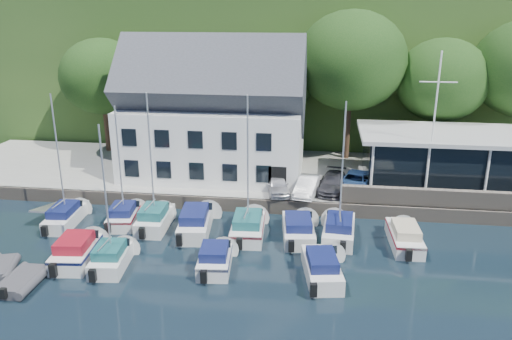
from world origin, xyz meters
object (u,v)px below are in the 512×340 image
(car_white, at_px, (308,186))
(car_blue, at_px, (355,181))
(boat_r1_2, at_px, (151,159))
(boat_r2_0, at_px, (77,248))
(car_silver, at_px, (277,185))
(boat_r1_4, at_px, (248,168))
(boat_r1_1, at_px, (120,164))
(boat_r1_6, at_px, (342,169))
(boat_r1_3, at_px, (196,219))
(boat_r1_7, at_px, (405,234))
(dinghy_0, at_px, (1,266))
(boat_r1_0, at_px, (59,164))
(car_dgrey, at_px, (332,183))
(club_pavilion, at_px, (447,159))
(harbor_building, at_px, (214,120))
(flagpole, at_px, (433,127))
(boat_r2_1, at_px, (106,195))
(boat_r1_5, at_px, (298,227))
(dinghy_1, at_px, (22,279))
(boat_r2_2, at_px, (215,256))
(boat_r2_3, at_px, (322,265))

(car_white, relative_size, car_blue, 0.98)
(car_blue, bearing_deg, boat_r1_2, -135.13)
(car_white, xyz_separation_m, boat_r2_0, (-12.83, -9.85, -0.88))
(car_silver, xyz_separation_m, boat_r1_4, (-1.38, -5.18, 2.91))
(boat_r1_1, height_order, boat_r1_6, boat_r1_6)
(boat_r1_6, bearing_deg, boat_r1_2, -175.80)
(car_white, relative_size, boat_r1_3, 0.55)
(boat_r1_7, relative_size, dinghy_0, 2.25)
(boat_r1_0, distance_m, dinghy_0, 7.66)
(car_blue, bearing_deg, car_dgrey, -144.69)
(club_pavilion, distance_m, car_blue, 7.27)
(harbor_building, distance_m, flagpole, 16.49)
(flagpole, xyz_separation_m, boat_r1_2, (-18.27, -5.52, -1.39))
(car_silver, bearing_deg, harbor_building, 131.59)
(car_blue, xyz_separation_m, boat_r1_0, (-19.49, -6.49, 2.53))
(car_dgrey, height_order, boat_r1_3, car_dgrey)
(car_blue, height_order, boat_r2_0, car_blue)
(dinghy_0, bearing_deg, boat_r1_0, 68.38)
(car_blue, relative_size, boat_r1_1, 0.48)
(car_white, relative_size, boat_r1_2, 0.42)
(boat_r1_6, height_order, boat_r1_7, boat_r1_6)
(club_pavilion, height_order, boat_r2_1, boat_r2_1)
(harbor_building, relative_size, boat_r1_4, 1.58)
(car_dgrey, bearing_deg, dinghy_0, -136.94)
(boat_r1_0, relative_size, boat_r2_0, 1.41)
(boat_r1_0, bearing_deg, dinghy_0, -98.07)
(boat_r1_1, distance_m, boat_r1_5, 12.29)
(boat_r1_7, relative_size, boat_r2_0, 1.05)
(harbor_building, bearing_deg, car_silver, -36.11)
(boat_r2_0, distance_m, dinghy_1, 3.47)
(harbor_building, xyz_separation_m, dinghy_0, (-8.72, -15.68, -5.02))
(club_pavilion, height_order, car_silver, club_pavilion)
(car_dgrey, xyz_separation_m, boat_r1_5, (-2.16, -6.03, -0.91))
(boat_r1_0, xyz_separation_m, boat_r1_4, (12.44, -0.10, 0.32))
(boat_r1_0, xyz_separation_m, boat_r1_1, (3.88, 0.56, -0.02))
(car_dgrey, height_order, boat_r1_0, boat_r1_0)
(boat_r1_7, bearing_deg, dinghy_0, -166.65)
(car_silver, distance_m, dinghy_0, 18.44)
(car_dgrey, height_order, car_blue, car_blue)
(boat_r1_7, relative_size, boat_r2_1, 0.73)
(boat_r1_2, distance_m, boat_r2_2, 8.03)
(boat_r1_6, bearing_deg, dinghy_0, -155.84)
(boat_r1_2, height_order, boat_r2_2, boat_r1_2)
(boat_r1_4, distance_m, boat_r2_3, 7.65)
(club_pavilion, bearing_deg, harbor_building, 178.41)
(car_white, distance_m, boat_r2_1, 14.99)
(boat_r1_1, bearing_deg, harbor_building, 54.08)
(club_pavilion, bearing_deg, boat_r1_5, -141.07)
(car_silver, height_order, car_dgrey, car_silver)
(car_blue, xyz_separation_m, boat_r1_6, (-1.29, -6.32, 2.95))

